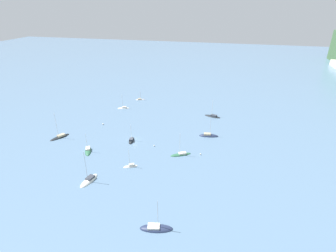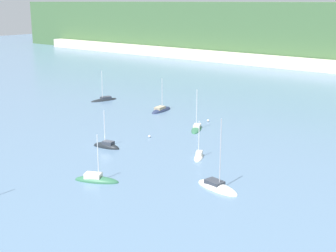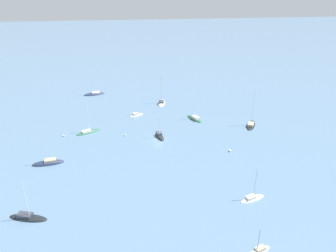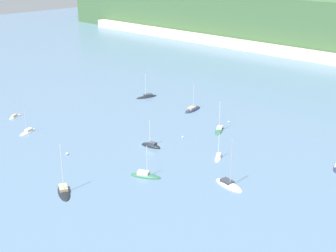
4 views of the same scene
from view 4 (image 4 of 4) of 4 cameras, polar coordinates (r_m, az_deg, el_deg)
name	(u,v)px [view 4 (image 4 of 4)]	position (r m, az deg, el deg)	size (l,w,h in m)	color
ground_plane	(150,145)	(131.47, -2.22, -2.35)	(600.00, 600.00, 0.00)	slate
sailboat_0	(64,192)	(109.19, -12.58, -7.80)	(9.17, 6.51, 12.56)	black
sailboat_1	(151,146)	(130.51, -2.07, -2.47)	(6.51, 3.23, 8.68)	black
sailboat_2	(28,132)	(146.63, -16.72, -0.71)	(3.83, 6.79, 8.75)	silver
sailboat_3	(219,130)	(142.82, 6.26, -0.51)	(5.84, 8.39, 10.12)	#2D6647
sailboat_4	(218,158)	(123.94, 6.17, -3.86)	(3.94, 5.50, 7.90)	white
sailboat_5	(15,117)	(161.51, -18.12, 1.07)	(3.54, 5.83, 6.31)	silver
sailboat_6	(193,110)	(160.37, 3.01, 1.96)	(3.69, 8.80, 9.88)	#232D4C
sailboat_7	(147,97)	(174.92, -2.60, 3.57)	(4.65, 8.91, 9.64)	black
sailboat_9	(229,185)	(110.29, 7.41, -7.18)	(8.63, 4.23, 12.57)	white
sailboat_10	(145,176)	(113.68, -2.77, -6.12)	(7.93, 5.57, 8.91)	#2D6647
mooring_buoy_0	(229,122)	(149.53, 7.44, 0.49)	(0.57, 0.57, 0.57)	white
mooring_buoy_1	(67,154)	(127.94, -12.21, -3.32)	(0.69, 0.69, 0.69)	white
mooring_buoy_2	(183,137)	(136.38, 1.81, -1.35)	(0.55, 0.55, 0.55)	white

